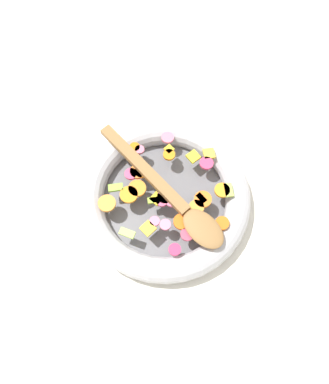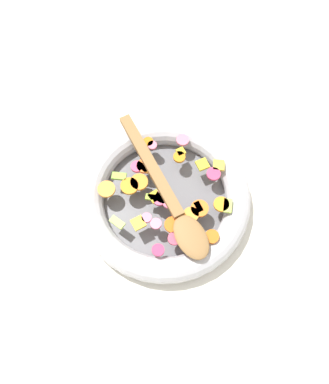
% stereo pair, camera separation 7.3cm
% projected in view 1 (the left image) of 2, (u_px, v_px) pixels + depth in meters
% --- Properties ---
extents(ground_plane, '(4.00, 4.00, 0.00)m').
position_uv_depth(ground_plane, '(164.00, 201.00, 0.77)').
color(ground_plane, silver).
extents(skillet, '(0.35, 0.35, 0.05)m').
position_uv_depth(skillet, '(164.00, 197.00, 0.75)').
color(skillet, slate).
rests_on(skillet, ground_plane).
extents(chopped_vegetables, '(0.26, 0.27, 0.01)m').
position_uv_depth(chopped_vegetables, '(168.00, 194.00, 0.72)').
color(chopped_vegetables, orange).
rests_on(chopped_vegetables, skillet).
extents(wooden_spoon, '(0.25, 0.28, 0.01)m').
position_uv_depth(wooden_spoon, '(172.00, 197.00, 0.71)').
color(wooden_spoon, olive).
rests_on(wooden_spoon, chopped_vegetables).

